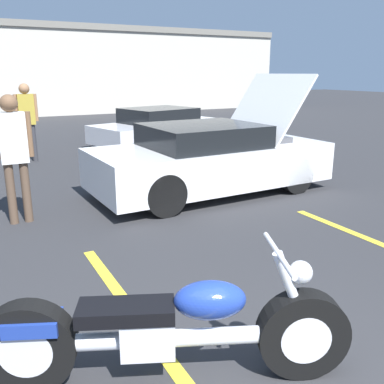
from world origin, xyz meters
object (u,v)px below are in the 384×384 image
object	(u,v)px
motorcycle	(168,331)
parked_car_right_row	(162,128)
spectator_near_motorcycle	(14,148)
show_car_hood_open	(211,159)
spectator_midground	(27,115)

from	to	relation	value
motorcycle	parked_car_right_row	xyz separation A→B (m)	(4.07, 9.17, 0.14)
parked_car_right_row	spectator_near_motorcycle	distance (m)	6.93
show_car_hood_open	spectator_near_motorcycle	size ratio (longest dim) A/B	2.35
show_car_hood_open	parked_car_right_row	xyz separation A→B (m)	(1.32, 5.09, -0.09)
show_car_hood_open	spectator_midground	size ratio (longest dim) A/B	2.31
parked_car_right_row	spectator_near_motorcycle	world-z (taller)	spectator_near_motorcycle
motorcycle	spectator_midground	bearing A→B (deg)	111.69
show_car_hood_open	spectator_midground	world-z (taller)	show_car_hood_open
spectator_midground	motorcycle	bearing A→B (deg)	-91.97
parked_car_right_row	show_car_hood_open	bearing A→B (deg)	-119.38
motorcycle	show_car_hood_open	xyz separation A→B (m)	(2.75, 4.09, 0.22)
show_car_hood_open	parked_car_right_row	size ratio (longest dim) A/B	0.95
motorcycle	spectator_midground	size ratio (longest dim) A/B	1.29
parked_car_right_row	spectator_near_motorcycle	size ratio (longest dim) A/B	2.47
motorcycle	show_car_hood_open	bearing A→B (deg)	79.73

